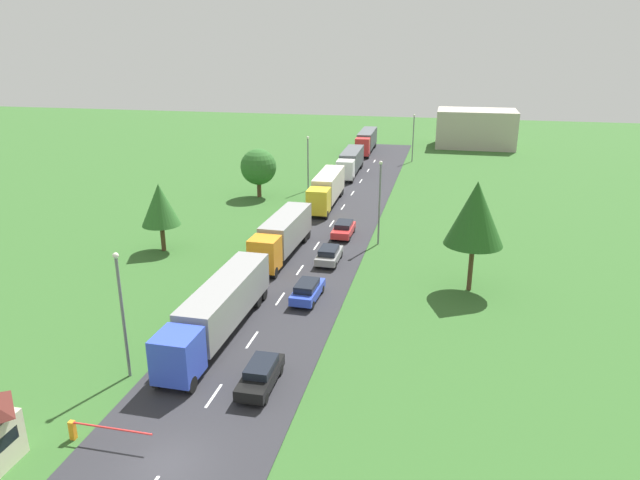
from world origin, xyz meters
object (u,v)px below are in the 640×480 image
(lamppost_fourth, at_px, (413,135))
(lamppost_second, at_px, (380,199))
(car_third, at_px, (329,254))
(truck_third, at_px, (327,188))
(truck_fourth, at_px, (351,161))
(truck_lead, at_px, (219,308))
(truck_second, at_px, (282,234))
(truck_fifth, at_px, (367,140))
(tree_oak, at_px, (475,214))
(barrier_gate, at_px, (86,429))
(tree_birch, at_px, (160,205))
(car_fourth, at_px, (344,229))
(car_second, at_px, (307,290))
(distant_building, at_px, (476,128))
(car_lead, at_px, (261,375))
(lamppost_third, at_px, (308,160))
(lamppost_lead, at_px, (122,309))
(tree_maple, at_px, (258,167))

(lamppost_fourth, bearing_deg, lamppost_second, -90.43)
(car_third, distance_m, lamppost_fourth, 50.25)
(truck_third, height_order, truck_fourth, truck_third)
(truck_lead, height_order, lamppost_fourth, lamppost_fourth)
(truck_second, distance_m, truck_fifth, 56.09)
(truck_second, height_order, tree_oak, tree_oak)
(barrier_gate, xyz_separation_m, tree_birch, (-9.55, 27.35, 3.92))
(lamppost_fourth, bearing_deg, car_fourth, -95.65)
(truck_fourth, xyz_separation_m, car_third, (4.46, -37.88, -1.23))
(car_second, distance_m, distant_building, 77.70)
(lamppost_fourth, bearing_deg, tree_birch, -112.37)
(car_lead, relative_size, lamppost_fourth, 0.58)
(truck_third, xyz_separation_m, truck_fourth, (-0.13, 18.38, -0.14))
(car_lead, xyz_separation_m, tree_birch, (-16.71, 20.72, 3.77))
(lamppost_second, bearing_deg, lamppost_third, 121.04)
(tree_oak, height_order, distant_building, tree_oak)
(truck_lead, relative_size, tree_oak, 1.62)
(truck_second, relative_size, truck_third, 0.95)
(truck_fifth, height_order, tree_oak, tree_oak)
(car_third, relative_size, lamppost_fourth, 0.54)
(lamppost_lead, bearing_deg, barrier_gate, -79.97)
(lamppost_fourth, bearing_deg, distant_building, 58.83)
(lamppost_second, bearing_deg, truck_third, 121.44)
(lamppost_lead, distance_m, lamppost_fourth, 72.36)
(truck_lead, distance_m, car_fourth, 23.69)
(barrier_gate, bearing_deg, truck_fifth, 88.53)
(lamppost_lead, bearing_deg, truck_fourth, 86.54)
(tree_birch, bearing_deg, car_second, -26.69)
(barrier_gate, bearing_deg, lamppost_third, 91.55)
(car_lead, bearing_deg, lamppost_third, 100.31)
(truck_third, bearing_deg, tree_oak, -53.78)
(truck_third, relative_size, lamppost_fourth, 1.64)
(lamppost_third, bearing_deg, truck_fifth, 83.23)
(car_third, bearing_deg, tree_maple, 122.55)
(car_third, height_order, tree_birch, tree_birch)
(lamppost_lead, distance_m, distant_building, 92.09)
(truck_fifth, bearing_deg, truck_second, -89.92)
(car_lead, bearing_deg, truck_third, 96.39)
(car_lead, relative_size, barrier_gate, 0.99)
(truck_fourth, xyz_separation_m, distant_building, (19.34, 29.93, 1.45))
(distant_building, bearing_deg, car_fourth, -104.01)
(car_second, bearing_deg, lamppost_third, 103.56)
(truck_third, relative_size, tree_maple, 2.06)
(tree_maple, bearing_deg, truck_second, -66.17)
(car_lead, relative_size, car_fourth, 1.02)
(lamppost_lead, xyz_separation_m, distant_building, (22.92, 89.19, -0.97))
(truck_fourth, height_order, truck_fifth, truck_fifth)
(car_fourth, bearing_deg, truck_second, -124.18)
(truck_second, bearing_deg, lamppost_fourth, 79.80)
(lamppost_lead, bearing_deg, truck_lead, 59.66)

